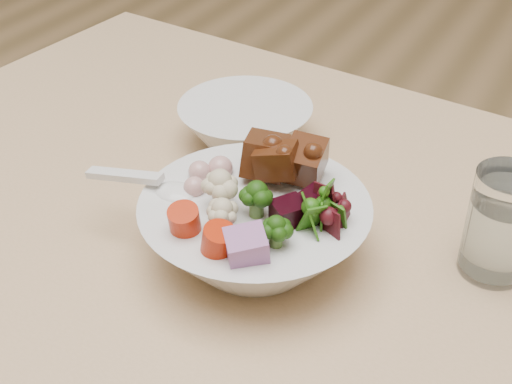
# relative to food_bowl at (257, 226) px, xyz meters

# --- Properties ---
(food_bowl) EXTENTS (0.21, 0.21, 0.11)m
(food_bowl) POSITION_rel_food_bowl_xyz_m (0.00, 0.00, 0.00)
(food_bowl) COLOR silver
(food_bowl) RESTS_ON dining_table
(soup_spoon) EXTENTS (0.12, 0.04, 0.02)m
(soup_spoon) POSITION_rel_food_bowl_xyz_m (-0.09, -0.02, 0.03)
(soup_spoon) COLOR silver
(soup_spoon) RESTS_ON food_bowl
(water_glass) EXTENTS (0.06, 0.06, 0.10)m
(water_glass) POSITION_rel_food_bowl_xyz_m (0.20, 0.09, 0.01)
(water_glass) COLOR white
(water_glass) RESTS_ON dining_table
(side_bowl) EXTENTS (0.15, 0.15, 0.05)m
(side_bowl) POSITION_rel_food_bowl_xyz_m (-0.11, 0.17, -0.01)
(side_bowl) COLOR silver
(side_bowl) RESTS_ON dining_table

